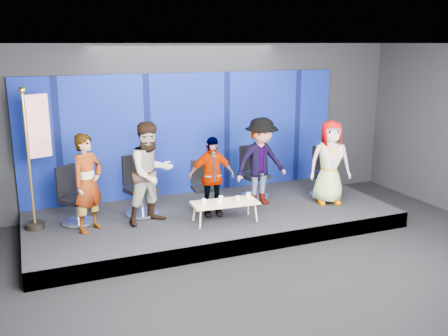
{
  "coord_description": "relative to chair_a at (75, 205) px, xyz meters",
  "views": [
    {
      "loc": [
        -3.31,
        -6.15,
        3.51
      ],
      "look_at": [
        0.2,
        2.4,
        1.18
      ],
      "focal_mm": 40.0,
      "sensor_mm": 36.0,
      "label": 1
    }
  ],
  "objects": [
    {
      "name": "chair_e",
      "position": [
        5.14,
        -0.25,
        -0.0
      ],
      "size": [
        0.74,
        0.74,
        1.06
      ],
      "rotation": [
        0.0,
        0.0,
        -0.3
      ],
      "color": "silver",
      "rests_on": "riser"
    },
    {
      "name": "mug_a",
      "position": [
        2.17,
        -0.89,
        0.07
      ],
      "size": [
        0.08,
        0.08,
        0.09
      ],
      "primitive_type": "cylinder",
      "color": "white",
      "rests_on": "coffee_table"
    },
    {
      "name": "panelist_d",
      "position": [
        3.62,
        -0.28,
        0.54
      ],
      "size": [
        1.23,
        0.82,
        1.79
      ],
      "primitive_type": "imported",
      "rotation": [
        0.0,
        0.0,
        0.14
      ],
      "color": "black",
      "rests_on": "riser"
    },
    {
      "name": "coffee_table",
      "position": [
        2.57,
        -0.94,
        -0.01
      ],
      "size": [
        1.24,
        0.59,
        0.37
      ],
      "rotation": [
        0.0,
        0.0,
        -0.06
      ],
      "color": "tan",
      "rests_on": "riser"
    },
    {
      "name": "panelist_a",
      "position": [
        0.2,
        -0.46,
        0.51
      ],
      "size": [
        0.75,
        0.71,
        1.73
      ],
      "primitive_type": "imported",
      "rotation": [
        0.0,
        0.0,
        0.66
      ],
      "color": "black",
      "rests_on": "riser"
    },
    {
      "name": "panelist_c",
      "position": [
        2.46,
        -0.52,
        0.41
      ],
      "size": [
        0.92,
        0.44,
        1.52
      ],
      "primitive_type": "imported",
      "rotation": [
        0.0,
        0.0,
        -0.07
      ],
      "color": "black",
      "rests_on": "riser"
    },
    {
      "name": "chair_c",
      "position": [
        2.46,
        -0.02,
        -0.04
      ],
      "size": [
        0.57,
        0.57,
        0.94
      ],
      "rotation": [
        0.0,
        0.0,
        -0.07
      ],
      "color": "silver",
      "rests_on": "riser"
    },
    {
      "name": "mug_d",
      "position": [
        2.81,
        -0.96,
        0.07
      ],
      "size": [
        0.08,
        0.08,
        0.09
      ],
      "primitive_type": "cylinder",
      "color": "white",
      "rests_on": "coffee_table"
    },
    {
      "name": "room_walls",
      "position": [
        2.55,
        -2.85,
        1.78
      ],
      "size": [
        10.02,
        8.02,
        3.51
      ],
      "color": "black",
      "rests_on": "ground"
    },
    {
      "name": "flag_stand",
      "position": [
        -0.58,
        0.04,
        0.97
      ],
      "size": [
        0.56,
        0.33,
        2.5
      ],
      "rotation": [
        0.0,
        0.0,
        0.38
      ],
      "color": "black",
      "rests_on": "riser"
    },
    {
      "name": "panelist_b",
      "position": [
        1.31,
        -0.47,
        0.58
      ],
      "size": [
        1.08,
        0.96,
        1.86
      ],
      "primitive_type": "imported",
      "rotation": [
        0.0,
        0.0,
        0.32
      ],
      "color": "black",
      "rests_on": "riser"
    },
    {
      "name": "panelist_e",
      "position": [
        4.96,
        -0.72,
        0.51
      ],
      "size": [
        0.96,
        0.76,
        1.71
      ],
      "primitive_type": "imported",
      "rotation": [
        0.0,
        0.0,
        -0.3
      ],
      "color": "black",
      "rests_on": "riser"
    },
    {
      "name": "mug_c",
      "position": [
        2.52,
        -0.84,
        0.07
      ],
      "size": [
        0.08,
        0.08,
        0.09
      ],
      "primitive_type": "cylinder",
      "color": "white",
      "rests_on": "coffee_table"
    },
    {
      "name": "backdrop",
      "position": [
        2.55,
        1.1,
        0.95
      ],
      "size": [
        7.0,
        0.08,
        2.6
      ],
      "primitive_type": "cube",
      "color": "#07125B",
      "rests_on": "riser"
    },
    {
      "name": "chair_b",
      "position": [
        1.21,
        0.03,
        0.03
      ],
      "size": [
        0.82,
        0.82,
        1.15
      ],
      "rotation": [
        0.0,
        0.0,
        0.32
      ],
      "color": "silver",
      "rests_on": "riser"
    },
    {
      "name": "chair_d",
      "position": [
        3.69,
        0.22,
        0.01
      ],
      "size": [
        0.7,
        0.7,
        1.1
      ],
      "rotation": [
        0.0,
        0.0,
        0.14
      ],
      "color": "silver",
      "rests_on": "riser"
    },
    {
      "name": "mug_e",
      "position": [
        3.06,
        -0.9,
        0.08
      ],
      "size": [
        0.09,
        0.09,
        0.1
      ],
      "primitive_type": "cylinder",
      "color": "white",
      "rests_on": "coffee_table"
    },
    {
      "name": "ground",
      "position": [
        2.55,
        -2.85,
        -0.65
      ],
      "size": [
        10.0,
        10.0,
        0.0
      ],
      "primitive_type": "plane",
      "color": "black",
      "rests_on": "ground"
    },
    {
      "name": "mug_b",
      "position": [
        2.41,
        -1.03,
        0.07
      ],
      "size": [
        0.07,
        0.07,
        0.09
      ],
      "primitive_type": "cylinder",
      "color": "white",
      "rests_on": "coffee_table"
    },
    {
      "name": "chair_a",
      "position": [
        0.0,
        0.0,
        0.0
      ],
      "size": [
        0.84,
        0.84,
        1.07
      ],
      "rotation": [
        0.0,
        0.0,
        0.66
      ],
      "color": "silver",
      "rests_on": "riser"
    },
    {
      "name": "riser",
      "position": [
        2.55,
        -0.35,
        -0.5
      ],
      "size": [
        7.0,
        3.0,
        0.3
      ],
      "primitive_type": "cube",
      "color": "black",
      "rests_on": "ground"
    }
  ]
}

